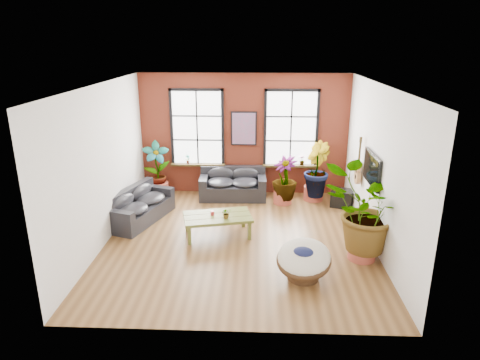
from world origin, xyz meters
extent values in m
cube|color=brown|center=(0.00, 0.00, -0.01)|extent=(6.00, 6.50, 0.02)
cube|color=white|center=(0.00, 0.00, 3.51)|extent=(6.00, 6.50, 0.02)
cube|color=#5A2015|center=(0.00, 3.26, 1.75)|extent=(6.00, 0.02, 3.50)
cube|color=silver|center=(0.00, -3.26, 1.75)|extent=(6.00, 0.02, 3.50)
cube|color=silver|center=(-3.01, 0.00, 1.75)|extent=(0.02, 6.50, 3.50)
cube|color=silver|center=(3.01, 0.00, 1.75)|extent=(0.02, 6.50, 3.50)
cube|color=white|center=(-1.35, 3.20, 1.95)|extent=(1.40, 0.02, 2.10)
cube|color=#31240D|center=(-1.35, 3.13, 0.87)|extent=(1.60, 0.22, 0.06)
cube|color=white|center=(1.35, 3.20, 1.95)|extent=(1.40, 0.02, 2.10)
cube|color=#31240D|center=(1.35, 3.13, 0.87)|extent=(1.60, 0.22, 0.06)
cube|color=black|center=(-0.30, 2.71, 0.21)|extent=(1.91, 0.98, 0.43)
cube|color=black|center=(-0.31, 3.06, 0.65)|extent=(1.89, 0.28, 0.44)
cube|color=black|center=(-1.13, 2.69, 0.54)|extent=(0.25, 0.92, 0.22)
cube|color=black|center=(0.53, 2.74, 0.54)|extent=(0.25, 0.92, 0.22)
ellipsoid|color=black|center=(-0.65, 2.65, 0.49)|extent=(0.81, 0.79, 0.24)
ellipsoid|color=black|center=(-0.66, 2.91, 0.65)|extent=(0.80, 0.27, 0.42)
ellipsoid|color=black|center=(0.07, 2.67, 0.49)|extent=(0.81, 0.79, 0.24)
ellipsoid|color=black|center=(0.06, 2.94, 0.65)|extent=(0.80, 0.27, 0.42)
cube|color=black|center=(-2.55, 1.01, 0.20)|extent=(1.46, 2.21, 0.40)
cube|color=black|center=(-2.86, 1.11, 0.61)|extent=(0.85, 2.01, 0.41)
cube|color=black|center=(-2.84, 0.13, 0.51)|extent=(0.88, 0.47, 0.21)
cube|color=black|center=(-2.26, 1.88, 0.51)|extent=(0.88, 0.47, 0.21)
ellipsoid|color=black|center=(-2.63, 0.60, 0.46)|extent=(0.97, 1.08, 0.23)
ellipsoid|color=black|center=(-2.87, 0.68, 0.61)|extent=(0.50, 0.92, 0.39)
ellipsoid|color=black|center=(-2.37, 1.38, 0.46)|extent=(0.97, 1.08, 0.23)
ellipsoid|color=black|center=(-2.61, 1.46, 0.61)|extent=(0.50, 0.92, 0.39)
cube|color=#555D21|center=(-0.51, 0.22, 0.46)|extent=(1.71, 1.22, 0.07)
cube|color=#31240D|center=(-0.47, 0.08, 0.50)|extent=(1.51, 0.36, 0.00)
cube|color=#31240D|center=(-0.54, 0.36, 0.50)|extent=(1.51, 0.36, 0.00)
cube|color=#555D21|center=(-1.09, -0.28, 0.22)|extent=(0.09, 0.09, 0.43)
cube|color=#555D21|center=(0.24, 0.03, 0.22)|extent=(0.09, 0.09, 0.43)
cube|color=#555D21|center=(-1.26, 0.41, 0.22)|extent=(0.09, 0.09, 0.43)
cube|color=#555D21|center=(0.08, 0.72, 0.22)|extent=(0.09, 0.09, 0.43)
cylinder|color=#BF2F35|center=(-0.63, 0.25, 0.55)|extent=(0.11, 0.11, 0.10)
cylinder|color=#442C18|center=(1.31, -1.61, 0.12)|extent=(0.75, 0.75, 0.24)
torus|color=#442C18|center=(1.31, -1.61, 0.40)|extent=(1.31, 1.31, 0.48)
ellipsoid|color=beige|center=(1.31, -1.61, 0.46)|extent=(1.28, 1.31, 0.64)
ellipsoid|color=#14193E|center=(1.30, -1.66, 0.58)|extent=(0.48, 0.43, 0.18)
cube|color=black|center=(0.00, 3.19, 1.95)|extent=(0.74, 0.04, 0.98)
cube|color=#0C7F8C|center=(0.00, 3.16, 1.95)|extent=(0.66, 0.02, 0.90)
cube|color=black|center=(2.95, 0.30, 1.65)|extent=(0.06, 1.25, 0.72)
cube|color=black|center=(2.92, 0.30, 1.65)|extent=(0.01, 1.15, 0.62)
cylinder|color=#B27F4C|center=(2.90, 1.35, 1.13)|extent=(0.09, 0.38, 0.38)
cylinder|color=#B27F4C|center=(2.90, 1.35, 1.38)|extent=(0.09, 0.30, 0.30)
cylinder|color=black|center=(2.90, 1.35, 1.13)|extent=(0.09, 0.11, 0.11)
cube|color=#31240D|center=(2.90, 1.35, 1.75)|extent=(0.04, 0.05, 0.55)
cube|color=#31240D|center=(2.90, 1.35, 2.07)|extent=(0.06, 0.06, 0.14)
cube|color=black|center=(2.74, 2.18, 0.24)|extent=(0.70, 0.65, 0.47)
cylinder|color=#AC4838|center=(-2.47, 2.83, 0.20)|extent=(0.63, 0.63, 0.39)
cylinder|color=#AC4838|center=(2.01, 2.66, 0.20)|extent=(0.64, 0.64, 0.40)
cylinder|color=#AC4838|center=(2.61, -0.78, 0.21)|extent=(0.65, 0.65, 0.42)
cylinder|color=#AC4838|center=(1.12, 2.35, 0.19)|extent=(0.58, 0.58, 0.37)
imported|color=#1A6320|center=(-2.51, 2.82, 0.88)|extent=(0.90, 0.74, 1.47)
imported|color=#1A6320|center=(2.04, 2.64, 0.92)|extent=(0.77, 0.92, 1.54)
imported|color=#1A6320|center=(2.60, -0.77, 1.06)|extent=(1.95, 1.80, 1.81)
imported|color=#1A6320|center=(1.16, 2.34, 0.75)|extent=(0.96, 0.96, 1.21)
imported|color=#1A6320|center=(-0.29, 0.08, 0.62)|extent=(0.26, 0.24, 0.24)
imported|color=#1A6320|center=(-1.65, 3.13, 1.04)|extent=(0.17, 0.17, 0.27)
imported|color=#1A6320|center=(1.70, 3.13, 1.04)|extent=(0.19, 0.19, 0.27)
camera|label=1|loc=(0.41, -8.90, 4.41)|focal=32.00mm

